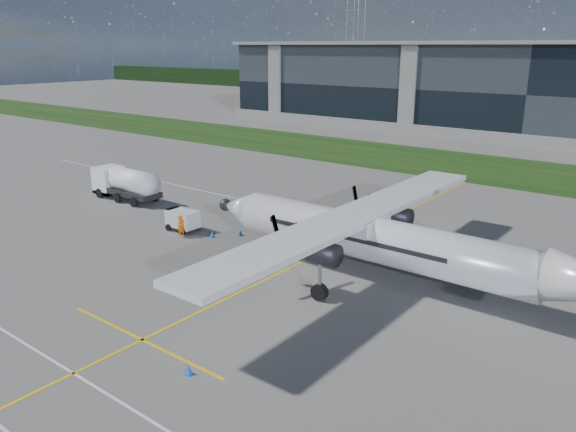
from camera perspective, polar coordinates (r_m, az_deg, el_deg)
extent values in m
plane|color=#63615E|center=(68.55, 15.50, 3.82)|extent=(400.00, 400.00, 0.00)
cube|color=black|center=(75.86, 17.88, 4.86)|extent=(400.00, 18.00, 0.04)
cube|color=black|center=(105.32, 24.56, 11.46)|extent=(120.00, 20.00, 15.00)
cube|color=yellow|center=(41.68, 3.00, -3.91)|extent=(0.20, 70.00, 0.01)
imported|color=#F25907|center=(45.81, -10.80, -0.87)|extent=(0.74, 0.94, 2.10)
cone|color=blue|center=(45.69, -7.73, -1.82)|extent=(0.36, 0.36, 0.50)
cone|color=blue|center=(27.68, -10.06, -15.10)|extent=(0.36, 0.36, 0.50)
cone|color=blue|center=(45.78, -4.88, -1.69)|extent=(0.36, 0.36, 0.50)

